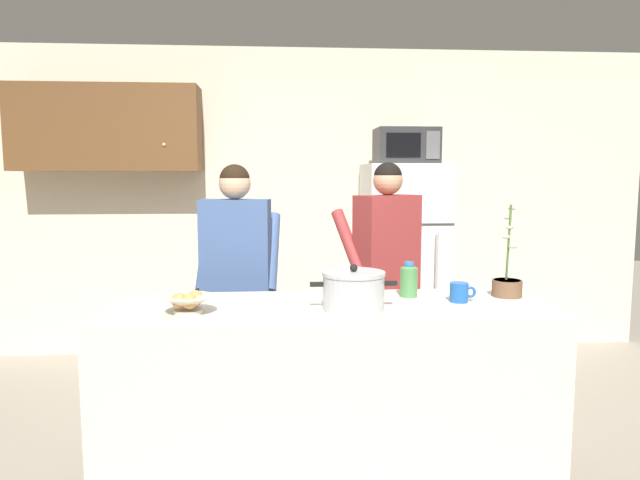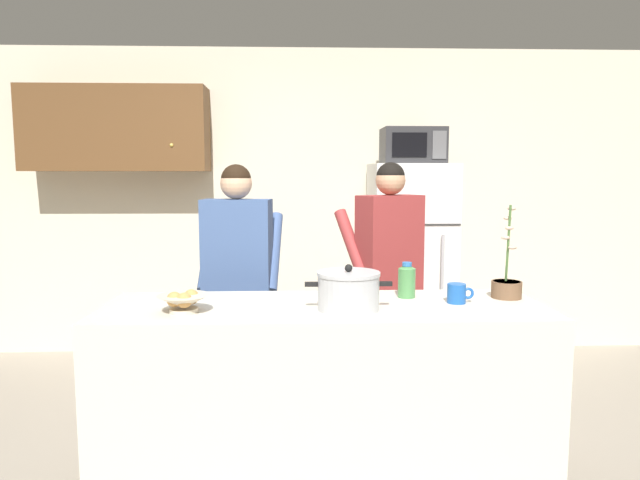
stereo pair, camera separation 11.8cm
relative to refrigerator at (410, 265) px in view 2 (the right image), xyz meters
name	(u,v)px [view 2 (the right image)]	position (x,y,z in m)	size (l,w,h in m)	color
back_wall_unit	(284,192)	(-1.02, 0.41, 0.58)	(6.00, 0.48, 2.60)	beige
kitchen_island	(324,397)	(-0.78, -1.85, -0.35)	(2.12, 0.68, 0.92)	silver
refrigerator	(410,265)	(0.00, 0.00, 0.00)	(0.64, 0.68, 1.62)	white
microwave	(413,146)	(0.00, -0.02, 0.95)	(0.48, 0.37, 0.28)	#2D2D30
person_near_pot	(238,266)	(-1.27, -1.12, 0.18)	(0.52, 0.44, 1.60)	#33384C
person_by_sink	(389,258)	(-0.32, -0.91, 0.19)	(0.61, 0.57, 1.62)	black
cooking_pot	(348,291)	(-0.67, -1.95, 0.20)	(0.40, 0.29, 0.21)	silver
coffee_mug	(457,293)	(-0.13, -1.83, 0.16)	(0.13, 0.09, 0.10)	#1E59B2
bread_bowl	(184,302)	(-1.42, -1.98, 0.16)	(0.24, 0.24, 0.10)	beige
bottle_near_edge	(407,280)	(-0.35, -1.69, 0.20)	(0.09, 0.09, 0.18)	#4C8C4C
potted_orchid	(507,284)	(0.15, -1.72, 0.18)	(0.15, 0.15, 0.47)	brown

